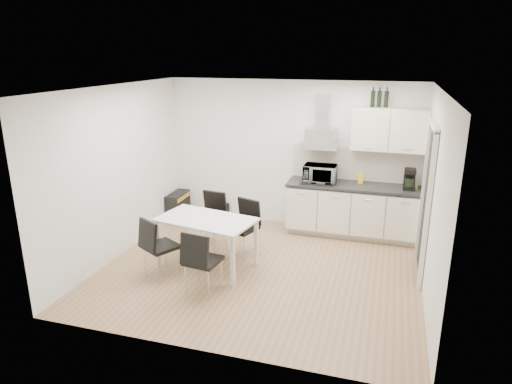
% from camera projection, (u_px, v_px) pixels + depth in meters
% --- Properties ---
extents(ground, '(4.50, 4.50, 0.00)m').
position_uv_depth(ground, '(260.00, 269.00, 6.68)').
color(ground, '#A98259').
rests_on(ground, ground).
extents(wall_back, '(4.50, 0.10, 2.60)m').
position_uv_depth(wall_back, '(291.00, 154.00, 8.13)').
color(wall_back, white).
rests_on(wall_back, ground).
extents(wall_front, '(4.50, 0.10, 2.60)m').
position_uv_depth(wall_front, '(203.00, 239.00, 4.47)').
color(wall_front, white).
rests_on(wall_front, ground).
extents(wall_left, '(0.10, 4.00, 2.60)m').
position_uv_depth(wall_left, '(118.00, 172.00, 6.91)').
color(wall_left, white).
rests_on(wall_left, ground).
extents(wall_right, '(0.10, 4.00, 2.60)m').
position_uv_depth(wall_right, '(433.00, 199.00, 5.68)').
color(wall_right, white).
rests_on(wall_right, ground).
extents(ceiling, '(4.50, 4.50, 0.00)m').
position_uv_depth(ceiling, '(260.00, 88.00, 5.91)').
color(ceiling, white).
rests_on(ceiling, wall_back).
extents(doorway, '(0.08, 1.04, 2.10)m').
position_uv_depth(doorway, '(425.00, 204.00, 6.27)').
color(doorway, white).
rests_on(doorway, ground).
extents(kitchenette, '(2.22, 0.64, 2.52)m').
position_uv_depth(kitchenette, '(356.00, 189.00, 7.70)').
color(kitchenette, beige).
rests_on(kitchenette, ground).
extents(dining_table, '(1.50, 1.03, 0.75)m').
position_uv_depth(dining_table, '(206.00, 224.00, 6.60)').
color(dining_table, white).
rests_on(dining_table, ground).
extents(chair_far_left, '(0.50, 0.55, 0.88)m').
position_uv_depth(chair_far_left, '(210.00, 220.00, 7.39)').
color(chair_far_left, black).
rests_on(chair_far_left, ground).
extents(chair_far_right, '(0.58, 0.62, 0.88)m').
position_uv_depth(chair_far_right, '(242.00, 229.00, 7.02)').
color(chair_far_right, black).
rests_on(chair_far_right, ground).
extents(chair_near_left, '(0.63, 0.65, 0.88)m').
position_uv_depth(chair_near_left, '(161.00, 247.00, 6.37)').
color(chair_near_left, black).
rests_on(chair_near_left, ground).
extents(chair_near_right, '(0.50, 0.56, 0.88)m').
position_uv_depth(chair_near_right, '(203.00, 261.00, 5.94)').
color(chair_near_right, black).
rests_on(chair_near_right, ground).
extents(guitar_amp, '(0.26, 0.59, 0.49)m').
position_uv_depth(guitar_amp, '(178.00, 205.00, 8.70)').
color(guitar_amp, black).
rests_on(guitar_amp, ground).
extents(floor_speaker, '(0.21, 0.20, 0.29)m').
position_uv_depth(floor_speaker, '(223.00, 210.00, 8.73)').
color(floor_speaker, black).
rests_on(floor_speaker, ground).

